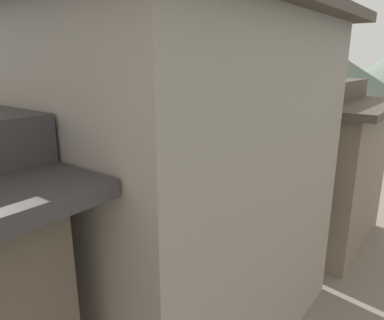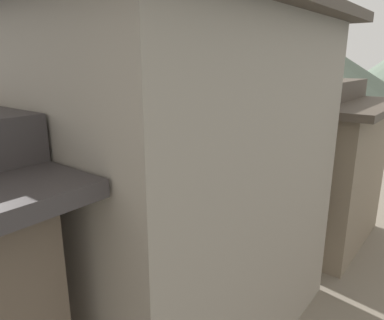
{
  "view_description": "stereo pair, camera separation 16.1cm",
  "coord_description": "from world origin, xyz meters",
  "px_view_note": "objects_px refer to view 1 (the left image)",
  "views": [
    {
      "loc": [
        15.42,
        2.87,
        7.56
      ],
      "look_at": [
        2.2,
        19.84,
        1.55
      ],
      "focal_mm": 33.39,
      "sensor_mm": 36.0,
      "label": 1
    },
    {
      "loc": [
        15.54,
        2.97,
        7.56
      ],
      "look_at": [
        2.2,
        19.84,
        1.55
      ],
      "focal_mm": 33.39,
      "sensor_mm": 36.0,
      "label": 2
    }
  ],
  "objects_px": {
    "boat_moored_far": "(353,123)",
    "mooring_post_dock_near": "(60,278)",
    "boat_moored_second": "(307,114)",
    "house_waterfront_second": "(179,168)",
    "mooring_post_dock_far": "(310,148)",
    "boat_moored_nearest": "(279,136)",
    "house_waterfront_tall": "(294,159)",
    "boat_moored_third": "(278,163)",
    "mooring_post_dock_mid": "(238,185)"
  },
  "relations": [
    {
      "from": "boat_moored_far",
      "to": "mooring_post_dock_near",
      "type": "bearing_deg",
      "value": -87.36
    },
    {
      "from": "boat_moored_second",
      "to": "house_waterfront_second",
      "type": "xyz_separation_m",
      "value": [
        12.7,
        -43.38,
        4.76
      ]
    },
    {
      "from": "house_waterfront_second",
      "to": "mooring_post_dock_far",
      "type": "xyz_separation_m",
      "value": [
        -3.61,
        19.66,
        -3.79
      ]
    },
    {
      "from": "boat_moored_nearest",
      "to": "house_waterfront_tall",
      "type": "distance_m",
      "value": 22.81
    },
    {
      "from": "boat_moored_third",
      "to": "house_waterfront_tall",
      "type": "relative_size",
      "value": 0.74
    },
    {
      "from": "boat_moored_nearest",
      "to": "boat_moored_far",
      "type": "relative_size",
      "value": 0.74
    },
    {
      "from": "house_waterfront_tall",
      "to": "boat_moored_nearest",
      "type": "bearing_deg",
      "value": 115.65
    },
    {
      "from": "house_waterfront_tall",
      "to": "boat_moored_far",
      "type": "bearing_deg",
      "value": 99.9
    },
    {
      "from": "boat_moored_second",
      "to": "mooring_post_dock_far",
      "type": "relative_size",
      "value": 4.24
    },
    {
      "from": "house_waterfront_tall",
      "to": "mooring_post_dock_near",
      "type": "xyz_separation_m",
      "value": [
        -3.78,
        -8.48,
        -2.55
      ]
    },
    {
      "from": "house_waterfront_second",
      "to": "mooring_post_dock_mid",
      "type": "relative_size",
      "value": 8.92
    },
    {
      "from": "mooring_post_dock_mid",
      "to": "boat_moored_far",
      "type": "bearing_deg",
      "value": 93.56
    },
    {
      "from": "house_waterfront_second",
      "to": "house_waterfront_tall",
      "type": "bearing_deg",
      "value": 88.62
    },
    {
      "from": "mooring_post_dock_mid",
      "to": "mooring_post_dock_near",
      "type": "bearing_deg",
      "value": -90.0
    },
    {
      "from": "house_waterfront_tall",
      "to": "mooring_post_dock_far",
      "type": "bearing_deg",
      "value": 106.72
    },
    {
      "from": "boat_moored_second",
      "to": "house_waterfront_tall",
      "type": "relative_size",
      "value": 0.61
    },
    {
      "from": "house_waterfront_tall",
      "to": "mooring_post_dock_mid",
      "type": "xyz_separation_m",
      "value": [
        -3.78,
        2.14,
        -2.52
      ]
    },
    {
      "from": "boat_moored_nearest",
      "to": "mooring_post_dock_near",
      "type": "height_order",
      "value": "mooring_post_dock_near"
    },
    {
      "from": "boat_moored_third",
      "to": "mooring_post_dock_mid",
      "type": "distance_m",
      "value": 8.61
    },
    {
      "from": "house_waterfront_tall",
      "to": "mooring_post_dock_mid",
      "type": "height_order",
      "value": "house_waterfront_tall"
    },
    {
      "from": "house_waterfront_second",
      "to": "house_waterfront_tall",
      "type": "relative_size",
      "value": 1.26
    },
    {
      "from": "boat_moored_second",
      "to": "boat_moored_nearest",
      "type": "bearing_deg",
      "value": -78.99
    },
    {
      "from": "boat_moored_second",
      "to": "mooring_post_dock_near",
      "type": "bearing_deg",
      "value": -78.54
    },
    {
      "from": "boat_moored_third",
      "to": "boat_moored_far",
      "type": "height_order",
      "value": "boat_moored_third"
    },
    {
      "from": "boat_moored_far",
      "to": "mooring_post_dock_far",
      "type": "xyz_separation_m",
      "value": [
        1.89,
        -19.9,
        0.99
      ]
    },
    {
      "from": "boat_moored_nearest",
      "to": "mooring_post_dock_far",
      "type": "distance_m",
      "value": 9.81
    },
    {
      "from": "mooring_post_dock_near",
      "to": "house_waterfront_tall",
      "type": "bearing_deg",
      "value": 65.95
    },
    {
      "from": "mooring_post_dock_near",
      "to": "mooring_post_dock_far",
      "type": "bearing_deg",
      "value": 90.0
    },
    {
      "from": "boat_moored_third",
      "to": "boat_moored_far",
      "type": "xyz_separation_m",
      "value": [
        -0.33,
        21.95,
        -0.01
      ]
    },
    {
      "from": "boat_moored_third",
      "to": "mooring_post_dock_near",
      "type": "xyz_separation_m",
      "value": [
        1.56,
        -19.03,
        0.94
      ]
    },
    {
      "from": "mooring_post_dock_near",
      "to": "mooring_post_dock_mid",
      "type": "bearing_deg",
      "value": 90.0
    },
    {
      "from": "mooring_post_dock_mid",
      "to": "mooring_post_dock_far",
      "type": "relative_size",
      "value": 0.98
    },
    {
      "from": "boat_moored_second",
      "to": "mooring_post_dock_near",
      "type": "height_order",
      "value": "mooring_post_dock_near"
    },
    {
      "from": "boat_moored_nearest",
      "to": "house_waterfront_second",
      "type": "xyz_separation_m",
      "value": [
        9.58,
        -27.37,
        4.85
      ]
    },
    {
      "from": "house_waterfront_tall",
      "to": "mooring_post_dock_near",
      "type": "height_order",
      "value": "house_waterfront_tall"
    },
    {
      "from": "mooring_post_dock_mid",
      "to": "mooring_post_dock_far",
      "type": "distance_m",
      "value": 10.46
    },
    {
      "from": "house_waterfront_second",
      "to": "mooring_post_dock_mid",
      "type": "xyz_separation_m",
      "value": [
        -3.61,
        9.21,
        -3.8
      ]
    },
    {
      "from": "boat_moored_nearest",
      "to": "boat_moored_far",
      "type": "distance_m",
      "value": 12.85
    },
    {
      "from": "house_waterfront_tall",
      "to": "mooring_post_dock_mid",
      "type": "bearing_deg",
      "value": 150.49
    },
    {
      "from": "boat_moored_nearest",
      "to": "boat_moored_second",
      "type": "height_order",
      "value": "boat_moored_second"
    },
    {
      "from": "boat_moored_nearest",
      "to": "boat_moored_far",
      "type": "height_order",
      "value": "boat_moored_far"
    },
    {
      "from": "boat_moored_nearest",
      "to": "mooring_post_dock_far",
      "type": "bearing_deg",
      "value": -52.25
    },
    {
      "from": "mooring_post_dock_near",
      "to": "house_waterfront_second",
      "type": "bearing_deg",
      "value": 21.4
    },
    {
      "from": "boat_moored_third",
      "to": "house_waterfront_second",
      "type": "distance_m",
      "value": 18.97
    },
    {
      "from": "boat_moored_nearest",
      "to": "boat_moored_far",
      "type": "bearing_deg",
      "value": 71.48
    },
    {
      "from": "boat_moored_third",
      "to": "mooring_post_dock_mid",
      "type": "relative_size",
      "value": 5.26
    },
    {
      "from": "house_waterfront_tall",
      "to": "mooring_post_dock_far",
      "type": "xyz_separation_m",
      "value": [
        -3.78,
        12.6,
        -2.51
      ]
    },
    {
      "from": "boat_moored_second",
      "to": "mooring_post_dock_near",
      "type": "xyz_separation_m",
      "value": [
        9.08,
        -44.8,
        0.92
      ]
    },
    {
      "from": "boat_moored_far",
      "to": "mooring_post_dock_near",
      "type": "xyz_separation_m",
      "value": [
        1.89,
        -40.98,
        0.95
      ]
    },
    {
      "from": "boat_moored_third",
      "to": "house_waterfront_second",
      "type": "height_order",
      "value": "house_waterfront_second"
    }
  ]
}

